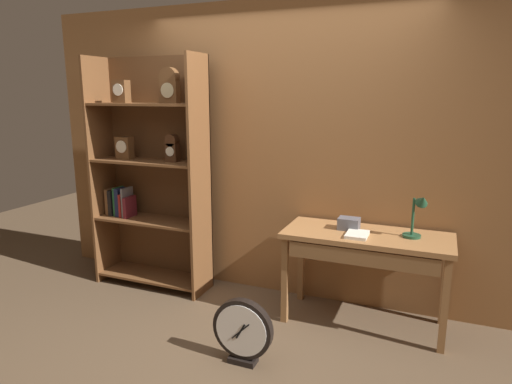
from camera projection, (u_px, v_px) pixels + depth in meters
ground_plane at (219, 365)px, 3.06m from camera, size 10.00×10.00×0.00m
back_wood_panel at (283, 153)px, 3.97m from camera, size 4.80×0.05×2.60m
bookshelf at (150, 175)px, 4.20m from camera, size 1.10×0.37×2.15m
workbench at (366, 246)px, 3.48m from camera, size 1.28×0.55×0.75m
desk_lamp at (418, 214)px, 3.32m from camera, size 0.19×0.19×0.36m
toolbox_small at (349, 224)px, 3.58m from camera, size 0.17×0.13×0.09m
open_repair_manual at (357, 235)px, 3.41m from camera, size 0.16×0.22×0.02m
round_clock_large at (243, 331)px, 3.05m from camera, size 0.43×0.11×0.47m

